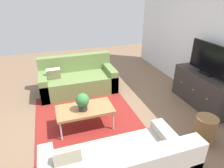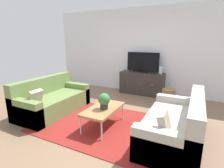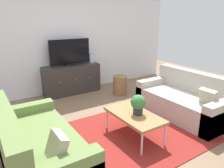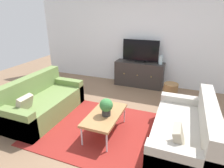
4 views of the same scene
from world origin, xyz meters
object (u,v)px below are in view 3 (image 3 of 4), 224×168
coffee_table (134,116)px  tv_console (72,79)px  couch_right_side (185,101)px  potted_plant (138,104)px  couch_left_side (33,148)px  glass_vase (92,58)px  flat_screen_tv (70,52)px  wicker_basket (120,85)px

coffee_table → tv_console: (0.02, 2.49, -0.01)m
couch_right_side → potted_plant: bearing=-173.5°
couch_left_side → glass_vase: size_ratio=7.52×
couch_left_side → glass_vase: (2.09, 2.37, 0.55)m
tv_console → flat_screen_tv: (0.00, 0.02, 0.67)m
potted_plant → tv_console: (-0.02, 2.53, -0.22)m
couch_right_side → potted_plant: couch_right_side is taller
couch_right_side → glass_vase: 2.56m
potted_plant → wicker_basket: (0.93, 1.79, -0.34)m
couch_right_side → potted_plant: size_ratio=5.62×
flat_screen_tv → potted_plant: bearing=-89.5°
couch_right_side → tv_console: 2.73m
couch_left_side → potted_plant: couch_left_side is taller
coffee_table → glass_vase: bearing=76.7°
flat_screen_tv → tv_console: bearing=-90.0°
coffee_table → flat_screen_tv: (0.02, 2.51, 0.65)m
coffee_table → glass_vase: 2.60m
wicker_basket → flat_screen_tv: bearing=141.3°
wicker_basket → glass_vase: bearing=117.0°
tv_console → flat_screen_tv: 0.67m
couch_right_side → glass_vase: (-0.78, 2.37, 0.55)m
coffee_table → potted_plant: 0.21m
coffee_table → wicker_basket: wicker_basket is taller
couch_right_side → potted_plant: (-1.33, -0.15, 0.30)m
glass_vase → tv_console: bearing=-180.0°
tv_console → glass_vase: (0.57, 0.00, 0.47)m
couch_left_side → couch_right_side: (2.87, 0.00, 0.00)m
flat_screen_tv → couch_left_side: bearing=-122.5°
tv_console → wicker_basket: bearing=-38.0°
potted_plant → wicker_basket: potted_plant is taller
couch_right_side → tv_console: (-1.35, 2.37, 0.08)m
couch_left_side → coffee_table: 1.51m
tv_console → wicker_basket: (0.95, -0.74, -0.12)m
flat_screen_tv → glass_vase: (0.57, -0.02, -0.20)m
glass_vase → potted_plant: bearing=-102.2°
couch_left_side → wicker_basket: (2.47, 1.63, -0.04)m
potted_plant → glass_vase: bearing=77.8°
tv_console → couch_left_side: bearing=-122.7°
flat_screen_tv → coffee_table: bearing=-90.4°
couch_right_side → wicker_basket: bearing=103.8°
couch_left_side → potted_plant: size_ratio=5.62×
tv_console → wicker_basket: 1.21m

